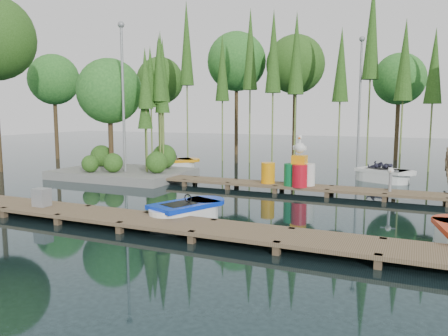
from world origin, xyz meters
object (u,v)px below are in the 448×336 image
at_px(boat_yellow_far, 172,165).
at_px(yellow_barrel, 268,173).
at_px(island, 120,112).
at_px(boat_blue, 186,212).
at_px(utility_cabinet, 42,197).
at_px(drum_cluster, 300,171).

height_order(boat_yellow_far, yellow_barrel, boat_yellow_far).
relative_size(island, boat_blue, 2.43).
bearing_deg(boat_blue, utility_cabinet, -141.88).
relative_size(island, utility_cabinet, 12.30).
bearing_deg(island, drum_cluster, -5.86).
height_order(boat_yellow_far, utility_cabinet, boat_yellow_far).
bearing_deg(utility_cabinet, boat_yellow_far, 99.45).
xyz_separation_m(boat_blue, yellow_barrel, (0.62, 5.74, 0.47)).
xyz_separation_m(island, boat_blue, (7.25, -6.53, -2.94)).
relative_size(utility_cabinet, drum_cluster, 0.28).
height_order(boat_yellow_far, drum_cluster, drum_cluster).
height_order(boat_blue, boat_yellow_far, boat_yellow_far).
xyz_separation_m(boat_blue, boat_yellow_far, (-6.15, 9.57, 0.06)).
height_order(boat_blue, yellow_barrel, yellow_barrel).
distance_m(boat_yellow_far, utility_cabinet, 10.98).
bearing_deg(yellow_barrel, island, 174.26).
relative_size(boat_yellow_far, drum_cluster, 1.50).
relative_size(island, yellow_barrel, 8.01).
height_order(utility_cabinet, drum_cluster, drum_cluster).
bearing_deg(drum_cluster, yellow_barrel, 173.47).
distance_m(island, drum_cluster, 9.53).
relative_size(boat_blue, drum_cluster, 1.40).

